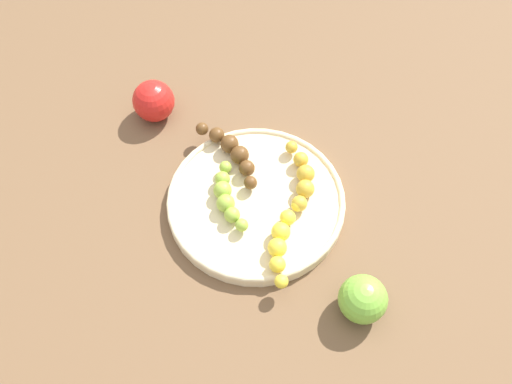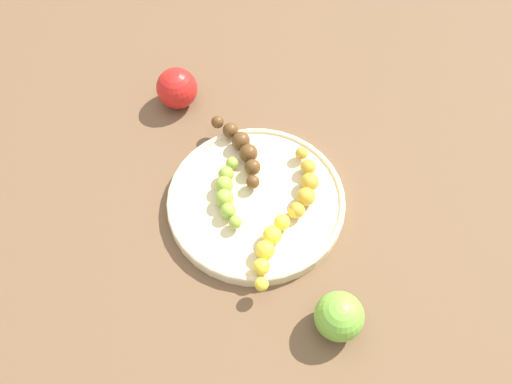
# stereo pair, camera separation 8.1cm
# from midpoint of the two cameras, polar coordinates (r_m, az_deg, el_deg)

# --- Properties ---
(ground_plane) EXTENTS (2.40, 2.40, 0.00)m
(ground_plane) POSITION_cam_midpoint_polar(r_m,az_deg,el_deg) (0.85, 2.74, -1.59)
(ground_plane) COLOR brown
(fruit_bowl) EXTENTS (0.28, 0.28, 0.02)m
(fruit_bowl) POSITION_cam_midpoint_polar(r_m,az_deg,el_deg) (0.83, 2.78, -1.17)
(fruit_bowl) COLOR beige
(fruit_bowl) RESTS_ON ground_plane
(banana_green) EXTENTS (0.12, 0.06, 0.03)m
(banana_green) POSITION_cam_midpoint_polar(r_m,az_deg,el_deg) (0.82, -0.33, -0.22)
(banana_green) COLOR #8CAD38
(banana_green) RESTS_ON fruit_bowl
(banana_yellow) EXTENTS (0.15, 0.05, 0.03)m
(banana_yellow) POSITION_cam_midpoint_polar(r_m,az_deg,el_deg) (0.78, 4.66, -5.76)
(banana_yellow) COLOR yellow
(banana_yellow) RESTS_ON fruit_bowl
(banana_spotted) EXTENTS (0.15, 0.05, 0.03)m
(banana_spotted) POSITION_cam_midpoint_polar(r_m,az_deg,el_deg) (0.83, 7.88, 0.18)
(banana_spotted) COLOR gold
(banana_spotted) RESTS_ON fruit_bowl
(banana_overripe) EXTENTS (0.12, 0.11, 0.03)m
(banana_overripe) POSITION_cam_midpoint_polar(r_m,az_deg,el_deg) (0.86, 1.16, 4.50)
(banana_overripe) COLOR #593819
(banana_overripe) RESTS_ON fruit_bowl
(apple_green) EXTENTS (0.07, 0.07, 0.07)m
(apple_green) POSITION_cam_midpoint_polar(r_m,az_deg,el_deg) (0.75, 12.02, -13.10)
(apple_green) COLOR #72B238
(apple_green) RESTS_ON ground_plane
(apple_red) EXTENTS (0.07, 0.07, 0.07)m
(apple_red) POSITION_cam_midpoint_polar(r_m,az_deg,el_deg) (0.95, -5.98, 10.77)
(apple_red) COLOR red
(apple_red) RESTS_ON ground_plane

